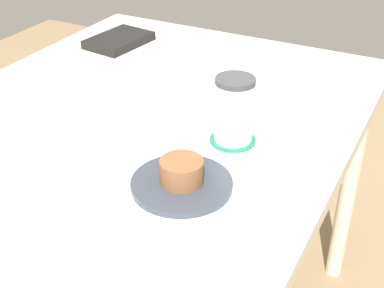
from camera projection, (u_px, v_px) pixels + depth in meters
dining_table at (126, 156)px, 1.16m from camera, size 1.26×0.90×0.74m
placemat at (211, 172)px, 0.97m from camera, size 0.44×0.29×0.00m
pastry_plate at (182, 184)px, 0.93m from camera, size 0.18×0.18×0.01m
pastry at (182, 171)px, 0.91m from camera, size 0.08×0.08×0.04m
coffee_coaster at (233, 140)px, 1.06m from camera, size 0.09×0.09×0.00m
coffee_mug at (235, 109)px, 1.03m from camera, size 0.11×0.08×0.13m
teaspoon at (282, 182)px, 0.93m from camera, size 0.13×0.02×0.01m
sugar_bowl at (281, 96)px, 1.19m from camera, size 0.07×0.07×0.05m
small_book at (119, 40)px, 1.53m from camera, size 0.19×0.15×0.02m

